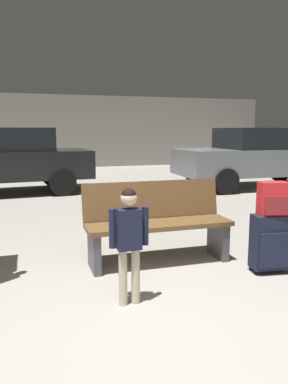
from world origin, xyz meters
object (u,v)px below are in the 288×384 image
Objects in this scene: parked_car_far at (1,159)px; parked_car_side at (258,156)px; bench at (157,223)px; backpack_bright at (273,199)px; child at (129,234)px; suitcase at (271,242)px.

parked_car_side is at bearing -7.66° from parked_car_far.
parked_car_side is 0.98× the size of parked_car_far.
bench is 0.38× the size of parked_car_far.
parked_car_far is (-2.94, 6.05, 0.03)m from backpack_bright.
child is 0.24× the size of parked_car_side.
child is 7.34m from parked_car_side.
suitcase is 1.63m from child.
parked_car_side is (4.31, 4.54, 0.36)m from bench.
bench is at bearing -133.48° from parked_car_side.
child is at bearing -121.34° from bench.
bench is 0.39× the size of parked_car_side.
suitcase is at bearing -33.50° from bench.
parked_car_far is at bearing 102.18° from child.
backpack_bright is at bearing -64.08° from parked_car_far.
parked_car_side is (3.30, 5.21, 0.48)m from suitcase.
backpack_bright is 0.08× the size of parked_car_far.
parked_car_far reaches higher than bench.
parked_car_far is at bearing 172.34° from parked_car_side.
parked_car_far reaches higher than backpack_bright.
child is at bearing -170.08° from backpack_bright.
backpack_bright is 6.17m from parked_car_side.
child is 0.24× the size of parked_car_far.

